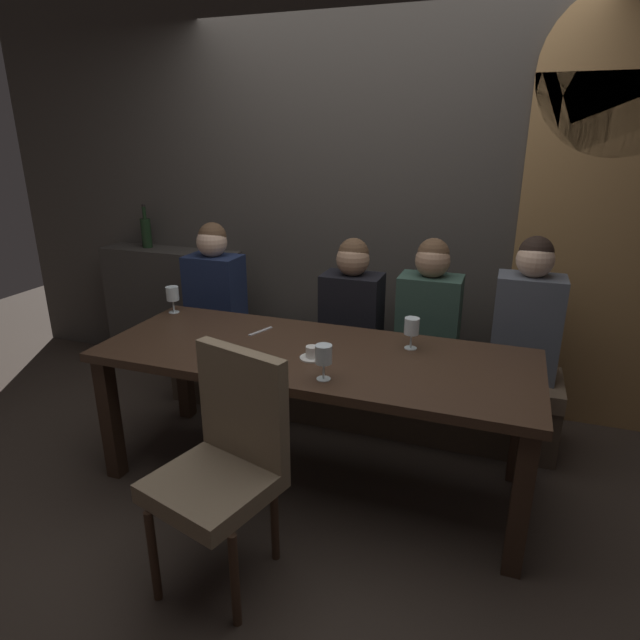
% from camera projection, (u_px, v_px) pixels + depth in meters
% --- Properties ---
extents(ground, '(9.00, 9.00, 0.00)m').
position_uv_depth(ground, '(315.00, 476.00, 2.95)').
color(ground, '#382D26').
extents(back_wall_tiled, '(6.00, 0.12, 3.00)m').
position_uv_depth(back_wall_tiled, '(378.00, 178.00, 3.53)').
color(back_wall_tiled, '#423D38').
rests_on(back_wall_tiled, ground).
extents(arched_door, '(0.90, 0.05, 2.55)m').
position_uv_depth(arched_door, '(602.00, 210.00, 3.09)').
color(arched_door, olive).
rests_on(arched_door, ground).
extents(back_counter, '(1.10, 0.28, 0.95)m').
position_uv_depth(back_counter, '(175.00, 309.00, 4.21)').
color(back_counter, '#38342F').
rests_on(back_counter, ground).
extents(dining_table, '(2.20, 0.84, 0.74)m').
position_uv_depth(dining_table, '(314.00, 368.00, 2.73)').
color(dining_table, '#342217').
rests_on(dining_table, ground).
extents(banquette_bench, '(2.50, 0.44, 0.45)m').
position_uv_depth(banquette_bench, '(351.00, 385.00, 3.49)').
color(banquette_bench, '#4A3C2E').
rests_on(banquette_bench, ground).
extents(chair_near_side, '(0.54, 0.54, 0.98)m').
position_uv_depth(chair_near_side, '(226.00, 455.00, 2.15)').
color(chair_near_side, '#3D281C').
rests_on(chair_near_side, ground).
extents(diner_redhead, '(0.36, 0.24, 0.79)m').
position_uv_depth(diner_redhead, '(215.00, 285.00, 3.59)').
color(diner_redhead, '#192342').
rests_on(diner_redhead, banquette_bench).
extents(diner_bearded, '(0.36, 0.24, 0.75)m').
position_uv_depth(diner_bearded, '(352.00, 302.00, 3.28)').
color(diner_bearded, black).
rests_on(diner_bearded, banquette_bench).
extents(diner_far_end, '(0.36, 0.24, 0.77)m').
position_uv_depth(diner_far_end, '(429.00, 307.00, 3.15)').
color(diner_far_end, '#2D473D').
rests_on(diner_far_end, banquette_bench).
extents(diner_near_end, '(0.36, 0.24, 0.81)m').
position_uv_depth(diner_near_end, '(528.00, 312.00, 2.99)').
color(diner_near_end, '#4C515B').
rests_on(diner_near_end, banquette_bench).
extents(wine_bottle_dark_red, '(0.08, 0.08, 0.33)m').
position_uv_depth(wine_bottle_dark_red, '(146.00, 232.00, 4.09)').
color(wine_bottle_dark_red, black).
rests_on(wine_bottle_dark_red, back_counter).
extents(wine_glass_far_right, '(0.08, 0.08, 0.16)m').
position_uv_depth(wine_glass_far_right, '(324.00, 356.00, 2.36)').
color(wine_glass_far_right, silver).
rests_on(wine_glass_far_right, dining_table).
extents(wine_glass_end_left, '(0.08, 0.08, 0.16)m').
position_uv_depth(wine_glass_end_left, '(173.00, 295.00, 3.25)').
color(wine_glass_end_left, silver).
rests_on(wine_glass_end_left, dining_table).
extents(wine_glass_far_left, '(0.08, 0.08, 0.16)m').
position_uv_depth(wine_glass_far_left, '(412.00, 328.00, 2.71)').
color(wine_glass_far_left, silver).
rests_on(wine_glass_far_left, dining_table).
extents(espresso_cup, '(0.12, 0.12, 0.06)m').
position_uv_depth(espresso_cup, '(312.00, 354.00, 2.61)').
color(espresso_cup, white).
rests_on(espresso_cup, dining_table).
extents(fork_on_table, '(0.08, 0.16, 0.01)m').
position_uv_depth(fork_on_table, '(261.00, 331.00, 2.97)').
color(fork_on_table, silver).
rests_on(fork_on_table, dining_table).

